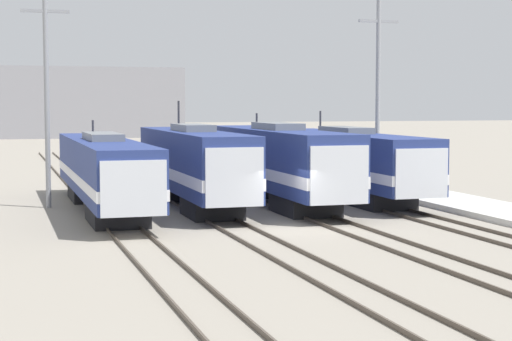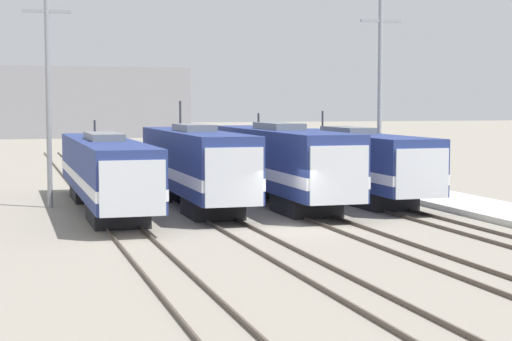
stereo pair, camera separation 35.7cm
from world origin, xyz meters
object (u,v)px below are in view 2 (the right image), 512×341
at_px(locomotive_far_left, 105,171).
at_px(locomotive_center_right, 282,163).
at_px(locomotive_center_left, 196,165).
at_px(catenary_tower_left, 48,91).
at_px(catenary_tower_right, 380,92).
at_px(locomotive_far_right, 350,162).

distance_m(locomotive_far_left, locomotive_center_right, 9.29).
xyz_separation_m(locomotive_center_left, catenary_tower_left, (-7.23, 2.51, 3.84)).
xyz_separation_m(locomotive_center_left, catenary_tower_right, (11.38, 2.51, 3.84)).
xyz_separation_m(locomotive_far_left, locomotive_far_right, (13.93, 1.76, 0.07)).
distance_m(locomotive_far_left, locomotive_far_right, 14.04).
relative_size(locomotive_far_left, locomotive_far_right, 1.10).
bearing_deg(catenary_tower_left, locomotive_center_right, -11.88).
relative_size(locomotive_far_left, catenary_tower_right, 1.75).
relative_size(locomotive_far_left, locomotive_center_right, 1.16).
xyz_separation_m(locomotive_far_left, catenary_tower_left, (-2.59, 2.48, 4.03)).
height_order(locomotive_center_left, locomotive_far_right, locomotive_center_left).
height_order(locomotive_far_left, locomotive_center_right, locomotive_center_right).
relative_size(locomotive_far_left, locomotive_center_left, 1.24).
relative_size(locomotive_center_left, catenary_tower_right, 1.41).
xyz_separation_m(locomotive_far_right, catenary_tower_left, (-16.51, 0.72, 3.96)).
height_order(locomotive_center_left, catenary_tower_right, catenary_tower_right).
distance_m(locomotive_far_left, locomotive_center_left, 4.65).
xyz_separation_m(locomotive_center_left, locomotive_far_right, (9.28, 1.79, -0.12)).
bearing_deg(locomotive_center_left, locomotive_center_right, 0.17).
xyz_separation_m(locomotive_far_left, catenary_tower_right, (16.02, 2.48, 4.03)).
height_order(locomotive_center_right, locomotive_far_right, locomotive_far_right).
height_order(locomotive_center_right, catenary_tower_left, catenary_tower_left).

